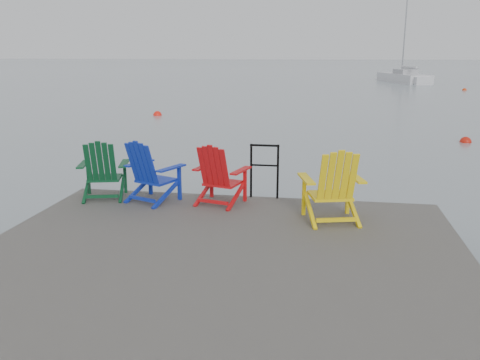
% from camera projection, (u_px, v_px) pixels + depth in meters
% --- Properties ---
extents(ground, '(400.00, 400.00, 0.00)m').
position_uv_depth(ground, '(220.00, 290.00, 6.25)').
color(ground, gray).
rests_on(ground, ground).
extents(dock, '(6.00, 5.00, 1.40)m').
position_uv_depth(dock, '(220.00, 264.00, 6.16)').
color(dock, '#292624').
rests_on(dock, ground).
extents(handrail, '(0.48, 0.04, 0.90)m').
position_uv_depth(handrail, '(264.00, 166.00, 8.29)').
color(handrail, black).
rests_on(handrail, dock).
extents(chair_green, '(0.90, 0.85, 0.98)m').
position_uv_depth(chair_green, '(103.00, 169.00, 8.26)').
color(chair_green, '#0B3F20').
rests_on(chair_green, dock).
extents(chair_blue, '(0.97, 0.93, 1.00)m').
position_uv_depth(chair_blue, '(151.00, 171.00, 8.09)').
color(chair_blue, '#0F27A3').
rests_on(chair_blue, dock).
extents(chair_red, '(0.90, 0.85, 0.97)m').
position_uv_depth(chair_red, '(219.00, 174.00, 7.96)').
color(chair_red, red).
rests_on(chair_red, dock).
extents(chair_yellow, '(0.98, 0.93, 1.06)m').
position_uv_depth(chair_yellow, '(333.00, 185.00, 7.11)').
color(chair_yellow, yellow).
rests_on(chair_yellow, dock).
extents(sailboat_near, '(4.26, 8.69, 11.61)m').
position_uv_depth(sailboat_near, '(403.00, 78.00, 49.15)').
color(sailboat_near, silver).
rests_on(sailboat_near, ground).
extents(buoy_a, '(0.37, 0.37, 0.37)m').
position_uv_depth(buoy_a, '(465.00, 142.00, 16.47)').
color(buoy_a, red).
rests_on(buoy_a, ground).
extents(buoy_b, '(0.40, 0.40, 0.40)m').
position_uv_depth(buoy_b, '(158.00, 115.00, 23.47)').
color(buoy_b, red).
rests_on(buoy_b, ground).
extents(buoy_d, '(0.33, 0.33, 0.33)m').
position_uv_depth(buoy_d, '(464.00, 90.00, 38.71)').
color(buoy_d, red).
rests_on(buoy_d, ground).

